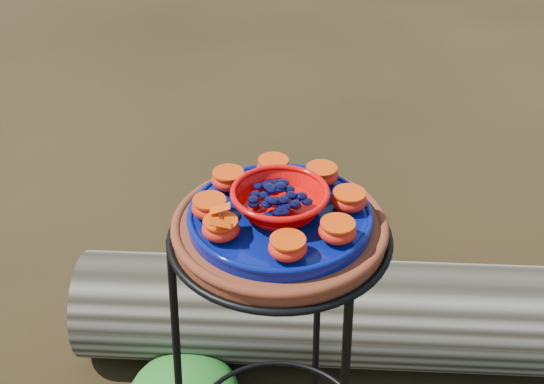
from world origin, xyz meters
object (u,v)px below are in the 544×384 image
at_px(terracotta_saucer, 280,229).
at_px(cobalt_plate, 280,217).
at_px(red_bowl, 280,202).
at_px(driftwood_log, 369,314).
at_px(plant_stand, 279,370).

xyz_separation_m(terracotta_saucer, cobalt_plate, (0.00, 0.00, 0.03)).
xyz_separation_m(red_bowl, driftwood_log, (0.06, 0.45, -0.63)).
bearing_deg(cobalt_plate, driftwood_log, 82.23).
distance_m(cobalt_plate, driftwood_log, 0.75).
xyz_separation_m(plant_stand, cobalt_plate, (0.00, 0.00, 0.39)).
bearing_deg(driftwood_log, red_bowl, -97.77).
distance_m(cobalt_plate, red_bowl, 0.03).
distance_m(terracotta_saucer, driftwood_log, 0.73).
relative_size(terracotta_saucer, cobalt_plate, 1.17).
relative_size(plant_stand, driftwood_log, 0.45).
bearing_deg(red_bowl, driftwood_log, 82.23).
relative_size(terracotta_saucer, red_bowl, 2.33).
relative_size(red_bowl, driftwood_log, 0.10).
relative_size(cobalt_plate, red_bowl, 2.00).
distance_m(plant_stand, terracotta_saucer, 0.37).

